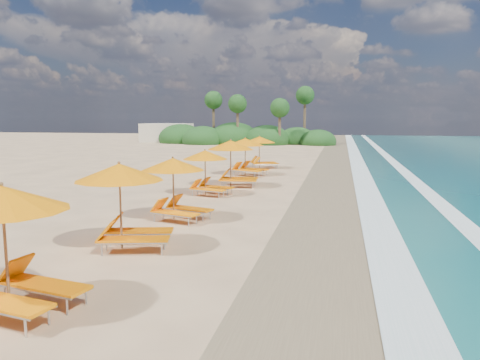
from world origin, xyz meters
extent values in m
plane|color=tan|center=(0.00, 0.00, 0.00)|extent=(160.00, 160.00, 0.00)
cube|color=#8D7954|center=(4.00, 0.00, 0.01)|extent=(4.00, 160.00, 0.01)
cube|color=white|center=(5.50, 0.00, 0.03)|extent=(1.20, 160.00, 0.01)
cube|color=white|center=(8.50, 0.00, 0.02)|extent=(0.80, 160.00, 0.01)
cylinder|color=olive|center=(-2.31, -11.12, 1.24)|extent=(0.06, 0.06, 2.48)
cone|color=orange|center=(-2.31, -11.12, 2.27)|extent=(2.97, 2.97, 0.50)
sphere|color=olive|center=(-2.31, -11.12, 2.55)|extent=(0.09, 0.09, 0.09)
cylinder|color=olive|center=(-2.11, -6.63, 1.24)|extent=(0.06, 0.06, 2.47)
cone|color=orange|center=(-2.11, -6.63, 2.26)|extent=(3.09, 3.09, 0.50)
sphere|color=olive|center=(-2.11, -6.63, 2.54)|extent=(0.09, 0.09, 0.09)
cylinder|color=olive|center=(-1.98, -2.64, 1.14)|extent=(0.06, 0.06, 2.29)
cone|color=orange|center=(-1.98, -2.64, 2.09)|extent=(2.92, 2.92, 0.46)
sphere|color=olive|center=(-1.98, -2.64, 2.35)|extent=(0.08, 0.08, 0.08)
cylinder|color=olive|center=(-2.40, 2.92, 1.09)|extent=(0.05, 0.05, 2.17)
cone|color=orange|center=(-2.40, 2.92, 1.99)|extent=(2.69, 2.69, 0.44)
sphere|color=olive|center=(-2.40, 2.92, 2.23)|extent=(0.08, 0.08, 0.08)
cylinder|color=olive|center=(-1.82, 5.90, 1.26)|extent=(0.06, 0.06, 2.51)
cone|color=orange|center=(-1.82, 5.90, 2.30)|extent=(2.83, 2.83, 0.51)
sphere|color=olive|center=(-1.82, 5.90, 2.58)|extent=(0.09, 0.09, 0.09)
cylinder|color=olive|center=(-2.04, 10.91, 1.20)|extent=(0.06, 0.06, 2.40)
cone|color=orange|center=(-2.04, 10.91, 2.20)|extent=(3.23, 3.23, 0.48)
sphere|color=olive|center=(-2.04, 10.91, 2.47)|extent=(0.09, 0.09, 0.09)
cylinder|color=olive|center=(-1.86, 15.27, 1.17)|extent=(0.06, 0.06, 2.34)
cone|color=orange|center=(-1.86, 15.27, 2.14)|extent=(3.16, 3.16, 0.47)
sphere|color=olive|center=(-1.86, 15.27, 2.40)|extent=(0.08, 0.08, 0.08)
ellipsoid|color=#163D14|center=(-6.00, 45.00, 0.62)|extent=(6.40, 6.40, 4.16)
ellipsoid|color=#163D14|center=(-11.00, 46.00, 0.70)|extent=(7.20, 7.20, 4.68)
ellipsoid|color=#163D14|center=(-15.00, 44.00, 0.58)|extent=(6.00, 6.00, 3.90)
ellipsoid|color=#163D14|center=(-2.00, 47.00, 0.55)|extent=(5.60, 5.60, 3.64)
ellipsoid|color=#163D14|center=(-19.00, 46.00, 0.64)|extent=(6.60, 6.60, 4.29)
ellipsoid|color=#163D14|center=(1.00, 45.00, 0.49)|extent=(5.00, 5.00, 3.25)
cylinder|color=brown|center=(-4.00, 43.00, 2.50)|extent=(0.36, 0.36, 5.00)
sphere|color=#163D14|center=(-4.00, 43.00, 5.00)|extent=(2.60, 2.60, 2.60)
cylinder|color=brown|center=(-10.00, 44.00, 2.80)|extent=(0.36, 0.36, 5.60)
sphere|color=#163D14|center=(-10.00, 44.00, 5.60)|extent=(2.60, 2.60, 2.60)
cylinder|color=brown|center=(-14.00, 46.00, 3.10)|extent=(0.36, 0.36, 6.20)
sphere|color=#163D14|center=(-14.00, 46.00, 6.20)|extent=(2.60, 2.60, 2.60)
cylinder|color=brown|center=(-1.00, 47.00, 3.40)|extent=(0.36, 0.36, 6.80)
sphere|color=#163D14|center=(-1.00, 47.00, 6.80)|extent=(2.60, 2.60, 2.60)
cube|color=beige|center=(-22.00, 48.00, 1.40)|extent=(7.00, 5.00, 2.80)
camera|label=1|loc=(4.11, -18.75, 3.84)|focal=34.53mm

